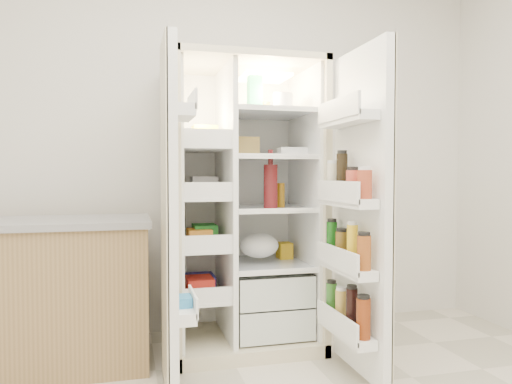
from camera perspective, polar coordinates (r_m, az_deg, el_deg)
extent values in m
cube|color=silver|center=(3.44, -5.01, 6.35)|extent=(4.00, 0.02, 2.70)
cube|color=beige|center=(3.39, -2.85, -1.19)|extent=(0.92, 0.04, 1.80)
cube|color=beige|center=(3.00, -9.81, -1.65)|extent=(0.04, 0.70, 1.80)
cube|color=beige|center=(3.20, 6.12, -1.40)|extent=(0.04, 0.70, 1.80)
cube|color=beige|center=(3.14, -1.61, 14.72)|extent=(0.92, 0.70, 0.04)
cube|color=beige|center=(3.24, -1.57, -16.90)|extent=(0.92, 0.70, 0.08)
cube|color=white|center=(3.36, -2.74, -0.88)|extent=(0.84, 0.02, 1.68)
cube|color=white|center=(3.00, -9.24, -1.26)|extent=(0.02, 0.62, 1.68)
cube|color=white|center=(3.18, 5.62, -1.05)|extent=(0.02, 0.62, 1.68)
cube|color=white|center=(3.04, -3.61, -1.19)|extent=(0.03, 0.62, 1.68)
cube|color=silver|center=(3.21, 1.29, -14.34)|extent=(0.47, 0.52, 0.19)
cube|color=silver|center=(3.16, 1.29, -10.86)|extent=(0.47, 0.52, 0.19)
cube|color=#FFD18C|center=(3.21, 0.96, 13.33)|extent=(0.30, 0.30, 0.02)
cube|color=white|center=(3.10, -6.45, -11.79)|extent=(0.28, 0.58, 0.02)
cube|color=white|center=(3.05, -6.48, -6.30)|extent=(0.28, 0.58, 0.02)
cube|color=white|center=(3.02, -6.50, -0.66)|extent=(0.28, 0.58, 0.02)
cube|color=white|center=(3.02, -6.52, 5.04)|extent=(0.28, 0.58, 0.02)
cube|color=white|center=(3.15, 1.19, -8.40)|extent=(0.49, 0.58, 0.01)
cube|color=white|center=(3.11, 1.20, -1.86)|extent=(0.49, 0.58, 0.01)
cube|color=white|center=(3.10, 1.20, 4.05)|extent=(0.49, 0.58, 0.02)
cube|color=white|center=(3.12, 1.20, 9.19)|extent=(0.49, 0.58, 0.02)
cube|color=red|center=(3.09, -6.46, -10.71)|extent=(0.16, 0.20, 0.10)
cube|color=#227D29|center=(3.04, -6.48, -5.00)|extent=(0.14, 0.18, 0.12)
cube|color=white|center=(3.02, -6.50, 0.20)|extent=(0.20, 0.22, 0.07)
cube|color=#FFF72A|center=(3.02, -6.53, 6.55)|extent=(0.15, 0.16, 0.14)
cube|color=#3739A5|center=(3.09, -6.46, -10.80)|extent=(0.18, 0.20, 0.09)
cube|color=orange|center=(3.04, -6.48, -5.18)|extent=(0.14, 0.18, 0.10)
cube|color=silver|center=(3.01, -6.51, 0.67)|extent=(0.16, 0.16, 0.12)
sphere|color=orange|center=(3.13, -0.59, -15.96)|extent=(0.07, 0.07, 0.07)
sphere|color=orange|center=(3.19, 0.86, -15.62)|extent=(0.07, 0.07, 0.07)
sphere|color=orange|center=(3.18, 2.87, -15.68)|extent=(0.07, 0.07, 0.07)
sphere|color=orange|center=(3.27, -0.32, -15.16)|extent=(0.07, 0.07, 0.07)
sphere|color=orange|center=(3.27, 1.52, -15.12)|extent=(0.07, 0.07, 0.07)
sphere|color=orange|center=(3.27, 3.47, -15.17)|extent=(0.07, 0.07, 0.07)
ellipsoid|color=#3B6722|center=(3.18, 1.19, -10.52)|extent=(0.26, 0.24, 0.11)
cylinder|color=#501113|center=(2.94, 1.73, 0.66)|extent=(0.09, 0.09, 0.27)
cylinder|color=brown|center=(3.03, 2.90, -0.37)|extent=(0.05, 0.05, 0.15)
cube|color=#27925B|center=(3.10, -0.17, 11.65)|extent=(0.08, 0.08, 0.24)
cylinder|color=white|center=(3.07, 3.19, 10.48)|extent=(0.12, 0.12, 0.11)
cylinder|color=gold|center=(3.27, 1.07, 9.77)|extent=(0.07, 0.07, 0.09)
cube|color=white|center=(3.10, 4.73, 4.70)|extent=(0.23, 0.09, 0.06)
cube|color=#A08240|center=(3.07, -1.61, 5.34)|extent=(0.20, 0.11, 0.12)
ellipsoid|color=silver|center=(3.11, 0.38, -6.92)|extent=(0.25, 0.23, 0.16)
cube|color=gold|center=(3.29, 3.37, -6.87)|extent=(0.09, 0.11, 0.11)
cube|color=white|center=(2.45, -10.13, -2.49)|extent=(0.05, 0.40, 1.72)
cube|color=beige|center=(2.45, -10.71, -2.50)|extent=(0.01, 0.40, 1.72)
cube|color=white|center=(2.54, -8.43, -13.76)|extent=(0.09, 0.32, 0.06)
cube|color=white|center=(2.47, -8.56, 9.19)|extent=(0.09, 0.32, 0.06)
cube|color=#338CCC|center=(2.54, -8.44, -13.11)|extent=(0.07, 0.12, 0.10)
cube|color=white|center=(2.64, 12.28, -2.18)|extent=(0.05, 0.58, 1.72)
cube|color=beige|center=(2.65, 12.76, -2.17)|extent=(0.01, 0.58, 1.72)
cube|color=white|center=(2.72, 10.51, -15.79)|extent=(0.11, 0.50, 0.05)
cube|color=white|center=(2.64, 10.56, -8.74)|extent=(0.11, 0.50, 0.05)
cube|color=white|center=(2.60, 10.61, -1.13)|extent=(0.11, 0.50, 0.05)
cube|color=white|center=(2.61, 10.68, 8.35)|extent=(0.11, 0.50, 0.05)
cylinder|color=maroon|center=(2.51, 12.53, -14.34)|extent=(0.07, 0.07, 0.20)
cylinder|color=black|center=(2.62, 11.20, -13.41)|extent=(0.06, 0.06, 0.22)
cylinder|color=gold|center=(2.74, 9.98, -13.15)|extent=(0.06, 0.06, 0.18)
cylinder|color=#317125|center=(2.86, 8.87, -12.42)|extent=(0.06, 0.06, 0.19)
cylinder|color=brown|center=(2.44, 12.59, -7.01)|extent=(0.07, 0.07, 0.17)
cylinder|color=yellow|center=(2.55, 11.25, -6.15)|extent=(0.06, 0.06, 0.21)
cylinder|color=brown|center=(2.67, 10.03, -6.31)|extent=(0.07, 0.07, 0.16)
cylinder|color=#145313|center=(2.79, 8.91, -5.54)|extent=(0.06, 0.06, 0.20)
cylinder|color=#9F3B22|center=(2.41, 12.65, 0.87)|extent=(0.07, 0.07, 0.14)
cylinder|color=#C24631|center=(2.53, 11.30, 0.94)|extent=(0.07, 0.07, 0.14)
cylinder|color=black|center=(2.65, 10.08, 1.97)|extent=(0.06, 0.06, 0.23)
cylinder|color=beige|center=(2.76, 8.95, 1.46)|extent=(0.06, 0.06, 0.18)
cube|color=#937349|center=(3.03, -23.59, -11.29)|extent=(1.12, 0.58, 0.80)
cube|color=gray|center=(2.96, -23.71, -3.34)|extent=(1.16, 0.62, 0.04)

